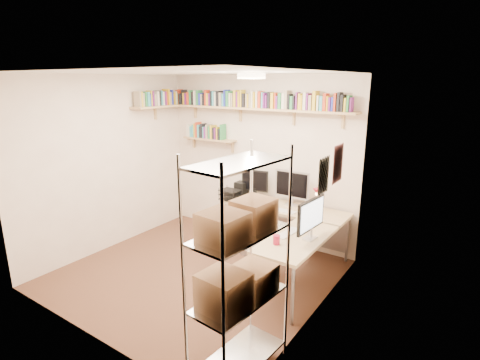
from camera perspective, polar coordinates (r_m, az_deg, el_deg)
ground at (r=5.02m, az=-6.73°, el=-13.94°), size 3.20×3.20×0.00m
room_shell at (r=4.48m, az=-7.28°, el=3.68°), size 3.24×3.04×2.52m
wall_shelves at (r=5.69m, az=-2.10°, el=11.03°), size 3.12×1.09×0.80m
corner_desk at (r=5.10m, az=6.07°, el=-4.97°), size 1.85×1.77×1.20m
office_chair at (r=4.68m, az=2.45°, el=-10.38°), size 0.53×0.55×0.99m
wire_rack at (r=2.97m, az=-0.36°, el=-12.24°), size 0.48×0.87×1.94m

